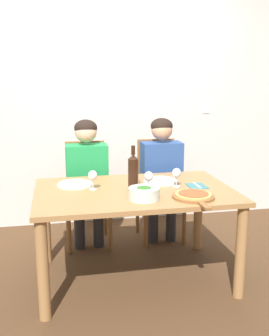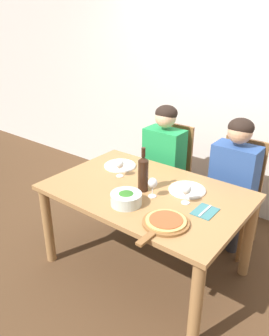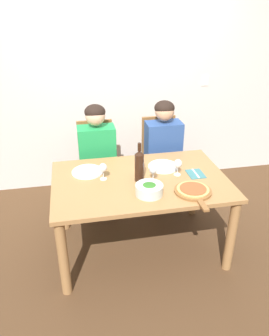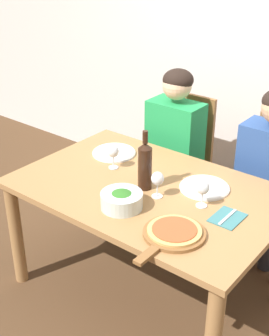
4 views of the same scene
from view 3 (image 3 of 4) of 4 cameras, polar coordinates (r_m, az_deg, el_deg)
ground_plane at (r=3.26m, az=0.88°, el=-13.36°), size 40.00×40.00×0.00m
back_wall at (r=3.93m, az=-3.38°, el=15.78°), size 10.00×0.06×2.70m
dining_table at (r=2.89m, az=0.97°, el=-3.83°), size 1.51×0.99×0.74m
chair_left at (r=3.63m, az=-6.50°, el=0.66°), size 0.42×0.42×0.98m
chair_right at (r=3.74m, az=4.46°, el=1.61°), size 0.42×0.42×0.98m
person_woman at (r=3.43m, az=-6.50°, el=3.02°), size 0.47×0.51×1.21m
person_man at (r=3.55m, az=5.09°, el=3.94°), size 0.47×0.51×1.21m
wine_bottle at (r=2.75m, az=0.84°, el=0.47°), size 0.08×0.08×0.35m
broccoli_bowl at (r=2.60m, az=2.58°, el=-3.75°), size 0.22×0.22×0.09m
dinner_plate_left at (r=2.97m, az=-8.20°, el=-0.60°), size 0.28×0.28×0.02m
dinner_plate_right at (r=3.05m, az=5.01°, el=0.30°), size 0.28×0.28×0.02m
pizza_on_board at (r=2.68m, az=10.20°, el=-3.92°), size 0.30×0.44×0.04m
wine_glass_left at (r=2.80m, az=-5.51°, el=-0.08°), size 0.07×0.07×0.15m
wine_glass_right at (r=2.88m, az=7.58°, el=0.64°), size 0.07×0.07×0.15m
wine_glass_centre at (r=2.76m, az=3.27°, el=-0.38°), size 0.07×0.07×0.15m
fork_on_napkin at (r=2.97m, az=10.59°, el=-1.00°), size 0.14×0.18×0.01m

